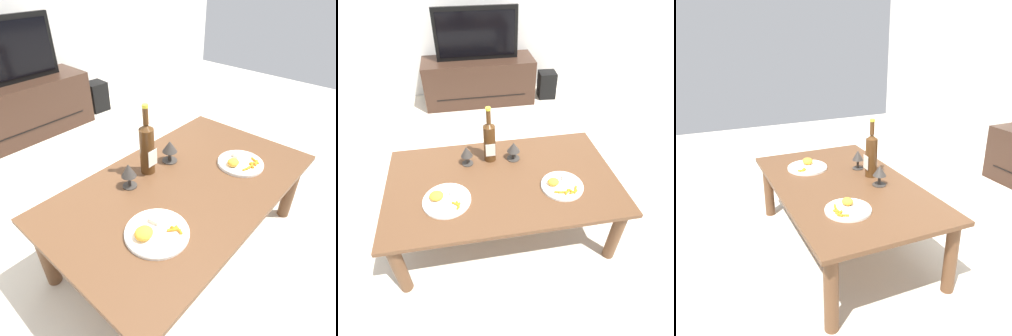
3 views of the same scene
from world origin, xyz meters
The scene contains 10 objects.
ground_plane centered at (0.00, 0.00, 0.00)m, with size 6.40×6.40×0.00m, color beige.
dining_table centered at (0.00, 0.00, 0.37)m, with size 1.36×0.80×0.44m.
tv_stand centered at (0.05, 1.90, 0.24)m, with size 1.21×0.44×0.49m.
tv_screen centered at (0.05, 1.89, 0.74)m, with size 0.86×0.05×0.51m.
floor_speaker centered at (0.84, 1.87, 0.15)m, with size 0.19×0.19×0.30m, color black.
wine_bottle centered at (-0.04, 0.21, 0.58)m, with size 0.07×0.08×0.37m.
goblet_left centered at (-0.19, 0.19, 0.52)m, with size 0.07×0.07×0.13m.
goblet_right centered at (0.10, 0.19, 0.52)m, with size 0.08×0.08×0.12m.
dinner_plate_left centered at (-0.33, -0.12, 0.45)m, with size 0.26×0.26×0.05m.
dinner_plate_right centered at (0.32, -0.12, 0.45)m, with size 0.24×0.24×0.05m.
Camera 1 is at (-0.91, -0.69, 1.33)m, focal length 31.43 mm.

